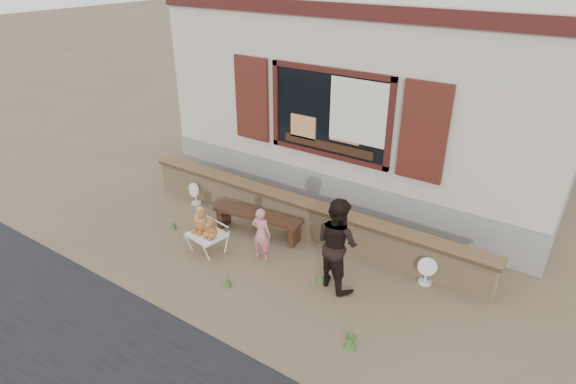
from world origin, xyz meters
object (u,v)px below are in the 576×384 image
Objects in this scene: bench at (258,219)px; folding_chair at (207,235)px; teddy_bear_left at (201,219)px; child at (261,234)px; adult at (337,243)px; teddy_bear_right at (211,227)px.

bench is 1.02m from folding_chair.
child is (1.04, 0.35, -0.11)m from teddy_bear_left.
child reaches higher than folding_chair.
child is at bearing 22.28° from adult.
bench is 2.05m from adult.
child is at bearing 27.00° from teddy_bear_left.
teddy_bear_right is at bearing -111.66° from bench.
teddy_bear_right is (-0.24, -0.97, 0.22)m from bench.
teddy_bear_left is at bearing 180.00° from folding_chair.
teddy_bear_right reaches higher than folding_chair.
adult is (1.93, -0.52, 0.44)m from bench.
child is 0.63× the size of adult.
teddy_bear_left reaches higher than folding_chair.
folding_chair is 0.99m from child.
child is (0.53, -0.58, 0.16)m from bench.
adult reaches higher than folding_chair.
bench is at bearing 84.61° from teddy_bear_right.
bench is 4.68× the size of teddy_bear_right.
teddy_bear_right is 2.23m from adult.
folding_chair is 0.30m from teddy_bear_left.
adult is at bearing -22.64° from bench.
child is 1.43m from adult.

